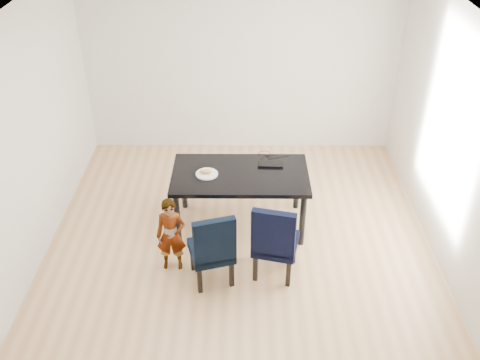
{
  "coord_description": "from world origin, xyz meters",
  "views": [
    {
      "loc": [
        0.03,
        -4.78,
        4.08
      ],
      "look_at": [
        0.0,
        0.2,
        0.85
      ],
      "focal_mm": 40.0,
      "sensor_mm": 36.0,
      "label": 1
    }
  ],
  "objects_px": {
    "chair_right": "(276,238)",
    "laptop": "(270,163)",
    "dining_table": "(240,199)",
    "chair_left": "(211,245)",
    "plate": "(207,174)",
    "child": "(171,235)"
  },
  "relations": [
    {
      "from": "dining_table",
      "to": "child",
      "type": "xyz_separation_m",
      "value": [
        -0.74,
        -0.77,
        0.07
      ]
    },
    {
      "from": "chair_left",
      "to": "chair_right",
      "type": "relative_size",
      "value": 0.96
    },
    {
      "from": "plate",
      "to": "chair_right",
      "type": "bearing_deg",
      "value": -46.31
    },
    {
      "from": "dining_table",
      "to": "chair_right",
      "type": "xyz_separation_m",
      "value": [
        0.39,
        -0.84,
        0.1
      ]
    },
    {
      "from": "child",
      "to": "dining_table",
      "type": "bearing_deg",
      "value": 44.6
    },
    {
      "from": "chair_right",
      "to": "plate",
      "type": "bearing_deg",
      "value": 146.78
    },
    {
      "from": "dining_table",
      "to": "laptop",
      "type": "xyz_separation_m",
      "value": [
        0.36,
        0.22,
        0.39
      ]
    },
    {
      "from": "chair_right",
      "to": "laptop",
      "type": "xyz_separation_m",
      "value": [
        -0.03,
        1.06,
        0.29
      ]
    },
    {
      "from": "plate",
      "to": "laptop",
      "type": "relative_size",
      "value": 0.86
    },
    {
      "from": "chair_left",
      "to": "laptop",
      "type": "distance_m",
      "value": 1.38
    },
    {
      "from": "chair_right",
      "to": "laptop",
      "type": "distance_m",
      "value": 1.1
    },
    {
      "from": "dining_table",
      "to": "chair_left",
      "type": "relative_size",
      "value": 1.76
    },
    {
      "from": "dining_table",
      "to": "chair_left",
      "type": "height_order",
      "value": "chair_left"
    },
    {
      "from": "dining_table",
      "to": "child",
      "type": "bearing_deg",
      "value": -133.82
    },
    {
      "from": "chair_right",
      "to": "plate",
      "type": "relative_size",
      "value": 3.63
    },
    {
      "from": "chair_left",
      "to": "child",
      "type": "relative_size",
      "value": 1.03
    },
    {
      "from": "chair_left",
      "to": "child",
      "type": "height_order",
      "value": "chair_left"
    },
    {
      "from": "dining_table",
      "to": "chair_right",
      "type": "height_order",
      "value": "chair_right"
    },
    {
      "from": "dining_table",
      "to": "laptop",
      "type": "bearing_deg",
      "value": 31.34
    },
    {
      "from": "chair_right",
      "to": "plate",
      "type": "distance_m",
      "value": 1.16
    },
    {
      "from": "chair_right",
      "to": "plate",
      "type": "xyz_separation_m",
      "value": [
        -0.78,
        0.81,
        0.29
      ]
    },
    {
      "from": "chair_right",
      "to": "child",
      "type": "relative_size",
      "value": 1.06
    }
  ]
}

